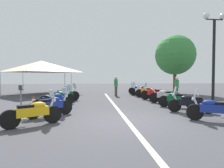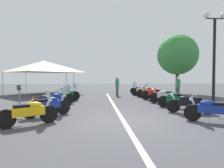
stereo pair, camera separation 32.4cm
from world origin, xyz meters
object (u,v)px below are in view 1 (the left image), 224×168
object	(u,v)px
motorcycle_left_row_0	(34,112)
motorcycle_right_row_3	(166,96)
motorcycle_right_row_4	(155,94)
parking_meter	(21,94)
motorcycle_right_row_6	(141,90)
motorcycle_right_row_2	(177,99)
bystander_1	(116,85)
motorcycle_left_row_1	(51,105)
motorcycle_right_row_0	(214,109)
motorcycle_right_row_1	(190,103)
traffic_cone_0	(197,101)
roadside_tree_0	(175,55)
motorcycle_left_row_2	(55,100)
street_lamp_twin_globe	(214,44)
event_tent	(41,67)
motorcycle_right_row_5	(148,92)
motorcycle_left_row_4	(65,94)
traffic_cone_1	(34,101)
motorcycle_left_row_3	(58,97)
motorcycle_right_row_7	(139,89)
bystander_0	(177,86)

from	to	relation	value
motorcycle_left_row_0	motorcycle_right_row_3	world-z (taller)	motorcycle_left_row_0
motorcycle_right_row_4	parking_meter	world-z (taller)	parking_meter
motorcycle_right_row_3	motorcycle_right_row_6	world-z (taller)	motorcycle_right_row_6
motorcycle_right_row_2	bystander_1	distance (m)	7.00
motorcycle_left_row_1	motorcycle_right_row_0	size ratio (longest dim) A/B	0.94
motorcycle_left_row_1	parking_meter	xyz separation A→B (m)	(0.52, 1.36, 0.44)
motorcycle_left_row_0	motorcycle_right_row_6	bearing A→B (deg)	25.86
motorcycle_left_row_0	motorcycle_right_row_6	xyz separation A→B (m)	(9.67, -6.27, 0.01)
motorcycle_right_row_1	bystander_1	size ratio (longest dim) A/B	1.17
traffic_cone_0	roadside_tree_0	bearing A→B (deg)	-16.22
motorcycle_left_row_2	street_lamp_twin_globe	xyz separation A→B (m)	(-0.55, -8.12, 2.89)
motorcycle_right_row_2	motorcycle_right_row_0	bearing A→B (deg)	115.59
motorcycle_left_row_1	motorcycle_right_row_3	world-z (taller)	motorcycle_left_row_1
motorcycle_right_row_4	event_tent	size ratio (longest dim) A/B	0.32
motorcycle_right_row_0	motorcycle_right_row_2	xyz separation A→B (m)	(3.26, -0.07, -0.01)
motorcycle_left_row_2	motorcycle_right_row_0	world-z (taller)	motorcycle_left_row_2
roadside_tree_0	motorcycle_right_row_5	bearing A→B (deg)	133.97
motorcycle_left_row_4	motorcycle_right_row_5	size ratio (longest dim) A/B	1.08
motorcycle_right_row_5	traffic_cone_1	xyz separation A→B (m)	(-3.51, 7.66, -0.17)
motorcycle_left_row_3	motorcycle_right_row_2	bearing A→B (deg)	-48.34
motorcycle_right_row_3	bystander_1	size ratio (longest dim) A/B	1.17
motorcycle_left_row_2	motorcycle_right_row_4	size ratio (longest dim) A/B	0.93
motorcycle_right_row_3	traffic_cone_0	distance (m)	1.81
motorcycle_right_row_6	traffic_cone_0	size ratio (longest dim) A/B	3.18
traffic_cone_1	motorcycle_right_row_5	bearing A→B (deg)	-65.37
motorcycle_right_row_7	bystander_0	size ratio (longest dim) A/B	1.20
motorcycle_right_row_3	event_tent	world-z (taller)	event_tent
motorcycle_right_row_6	parking_meter	xyz separation A→B (m)	(-7.65, 7.39, 0.43)
motorcycle_right_row_6	traffic_cone_0	xyz separation A→B (m)	(-5.97, -1.64, -0.18)
bystander_1	event_tent	xyz separation A→B (m)	(2.71, 6.93, 1.66)
motorcycle_right_row_4	traffic_cone_0	bearing A→B (deg)	153.21
motorcycle_right_row_5	traffic_cone_1	size ratio (longest dim) A/B	2.87
traffic_cone_1	motorcycle_right_row_0	bearing A→B (deg)	-120.91
motorcycle_right_row_7	roadside_tree_0	distance (m)	5.21
motorcycle_left_row_3	motorcycle_right_row_2	xyz separation A→B (m)	(-1.51, -6.48, -0.02)
motorcycle_left_row_2	motorcycle_right_row_3	xyz separation A→B (m)	(1.66, -6.46, -0.01)
street_lamp_twin_globe	bystander_1	xyz separation A→B (m)	(7.05, 4.17, -2.37)
motorcycle_left_row_1	traffic_cone_1	xyz separation A→B (m)	(3.05, 1.57, -0.17)
motorcycle_right_row_5	motorcycle_left_row_3	bearing A→B (deg)	61.84
motorcycle_right_row_1	motorcycle_right_row_6	bearing A→B (deg)	-68.06
parking_meter	traffic_cone_0	size ratio (longest dim) A/B	2.10
motorcycle_right_row_2	motorcycle_right_row_7	xyz separation A→B (m)	(7.95, 0.07, 0.02)
motorcycle_left_row_4	bystander_0	distance (m)	8.29
motorcycle_right_row_0	motorcycle_right_row_3	world-z (taller)	motorcycle_right_row_0
motorcycle_left_row_3	traffic_cone_0	size ratio (longest dim) A/B	2.99
motorcycle_left_row_3	motorcycle_right_row_0	world-z (taller)	motorcycle_left_row_3
motorcycle_left_row_3	motorcycle_right_row_6	distance (m)	8.02
motorcycle_right_row_0	motorcycle_right_row_1	world-z (taller)	motorcycle_right_row_0
motorcycle_right_row_0	street_lamp_twin_globe	world-z (taller)	street_lamp_twin_globe
motorcycle_right_row_0	motorcycle_right_row_2	distance (m)	3.26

